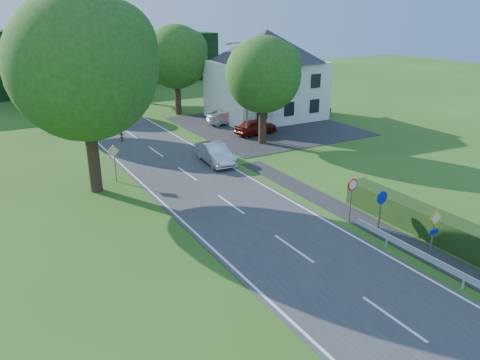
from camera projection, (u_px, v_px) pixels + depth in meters
road at (215, 193)px, 28.05m from camera, size 7.00×80.00×0.04m
parking_pad at (265, 126)px, 44.26m from camera, size 14.00×16.00×0.04m
line_edge_left at (164, 203)px, 26.52m from camera, size 0.12×80.00×0.01m
line_edge_right at (260, 183)px, 29.57m from camera, size 0.12×80.00×0.01m
line_centre at (215, 193)px, 28.04m from camera, size 0.12×80.00×0.01m
tree_main at (86, 95)px, 26.50m from camera, size 9.40×9.40×11.64m
tree_left_far at (57, 84)px, 40.51m from camera, size 7.00×7.00×8.58m
tree_right_far at (177, 70)px, 47.68m from camera, size 7.40×7.40×9.09m
tree_left_back at (42, 72)px, 50.59m from camera, size 6.60×6.60×8.07m
tree_right_back at (142, 70)px, 53.98m from camera, size 6.20×6.20×7.56m
tree_right_mid at (263, 91)px, 37.08m from camera, size 7.00×7.00×8.58m
treeline_right at (119, 60)px, 68.03m from camera, size 30.00×5.00×7.00m
house_white at (266, 74)px, 46.13m from camera, size 10.60×8.40×8.60m
streetlight at (245, 86)px, 38.45m from camera, size 2.03×0.18×8.00m
sign_priority_right at (434, 226)px, 19.69m from camera, size 0.78×0.09×2.59m
sign_roundabout at (381, 205)px, 22.17m from camera, size 0.64×0.08×2.37m
sign_speed_limit at (352, 190)px, 23.76m from camera, size 0.64×0.11×2.37m
sign_priority_left at (114, 156)px, 29.41m from camera, size 0.78×0.09×2.44m
moving_car at (215, 153)px, 33.26m from camera, size 1.87×4.48×1.44m
motorcycle at (122, 134)px, 39.40m from camera, size 1.09×1.97×0.98m
parked_car_red at (256, 127)px, 40.99m from camera, size 4.13×2.10×1.35m
parked_car_silver_a at (229, 117)px, 44.54m from camera, size 4.36×2.39×1.36m
parked_car_silver_b at (309, 109)px, 47.58m from camera, size 6.04×3.85×1.55m
parasol at (271, 123)px, 41.34m from camera, size 2.27×2.30×1.81m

